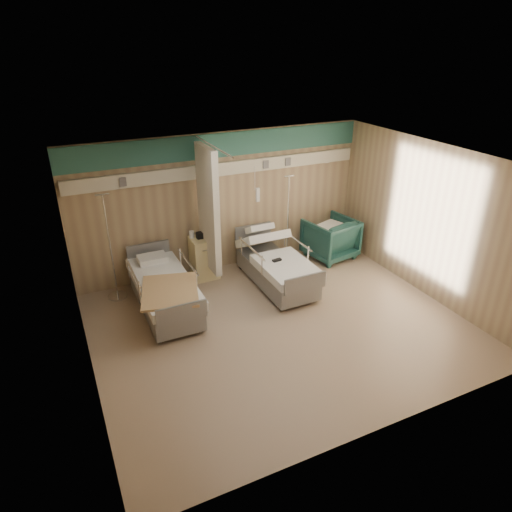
# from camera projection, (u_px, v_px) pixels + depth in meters

# --- Properties ---
(ground) EXTENTS (6.00, 5.00, 0.00)m
(ground) POSITION_uv_depth(u_px,v_px,m) (280.00, 326.00, 7.69)
(ground) COLOR gray
(ground) RESTS_ON ground
(room_walls) EXTENTS (6.04, 5.04, 2.82)m
(room_walls) POSITION_uv_depth(u_px,v_px,m) (273.00, 218.00, 7.06)
(room_walls) COLOR tan
(room_walls) RESTS_ON ground
(bed_right) EXTENTS (1.00, 2.16, 0.63)m
(bed_right) POSITION_uv_depth(u_px,v_px,m) (276.00, 270.00, 8.83)
(bed_right) COLOR white
(bed_right) RESTS_ON ground
(bed_left) EXTENTS (1.00, 2.16, 0.63)m
(bed_left) POSITION_uv_depth(u_px,v_px,m) (165.00, 295.00, 7.99)
(bed_left) COLOR white
(bed_left) RESTS_ON ground
(bedside_cabinet) EXTENTS (0.50, 0.48, 0.85)m
(bedside_cabinet) POSITION_uv_depth(u_px,v_px,m) (204.00, 258.00, 9.08)
(bedside_cabinet) COLOR #F3DF97
(bedside_cabinet) RESTS_ON ground
(visitor_armchair) EXTENTS (1.10, 1.12, 0.89)m
(visitor_armchair) POSITION_uv_depth(u_px,v_px,m) (330.00, 238.00, 9.89)
(visitor_armchair) COLOR #1C4743
(visitor_armchair) RESTS_ON ground
(waffle_blanket) EXTENTS (0.69, 0.66, 0.06)m
(waffle_blanket) POSITION_uv_depth(u_px,v_px,m) (333.00, 219.00, 9.63)
(waffle_blanket) COLOR silver
(waffle_blanket) RESTS_ON visitor_armchair
(iv_stand_right) EXTENTS (0.34, 0.34, 1.90)m
(iv_stand_right) POSITION_uv_depth(u_px,v_px,m) (287.00, 244.00, 9.75)
(iv_stand_right) COLOR silver
(iv_stand_right) RESTS_ON ground
(iv_stand_left) EXTENTS (0.36, 0.36, 2.01)m
(iv_stand_left) POSITION_uv_depth(u_px,v_px,m) (115.00, 277.00, 8.37)
(iv_stand_left) COLOR silver
(iv_stand_left) RESTS_ON ground
(call_remote) EXTENTS (0.18, 0.09, 0.04)m
(call_remote) POSITION_uv_depth(u_px,v_px,m) (277.00, 260.00, 8.48)
(call_remote) COLOR black
(call_remote) RESTS_ON bed_right
(tan_blanket) EXTENTS (1.15, 1.32, 0.04)m
(tan_blanket) POSITION_uv_depth(u_px,v_px,m) (170.00, 291.00, 7.47)
(tan_blanket) COLOR tan
(tan_blanket) RESTS_ON bed_left
(toiletry_bag) EXTENTS (0.22, 0.15, 0.12)m
(toiletry_bag) POSITION_uv_depth(u_px,v_px,m) (202.00, 235.00, 8.88)
(toiletry_bag) COLOR black
(toiletry_bag) RESTS_ON bedside_cabinet
(white_cup) EXTENTS (0.12, 0.12, 0.14)m
(white_cup) POSITION_uv_depth(u_px,v_px,m) (192.00, 234.00, 8.87)
(white_cup) COLOR white
(white_cup) RESTS_ON bedside_cabinet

